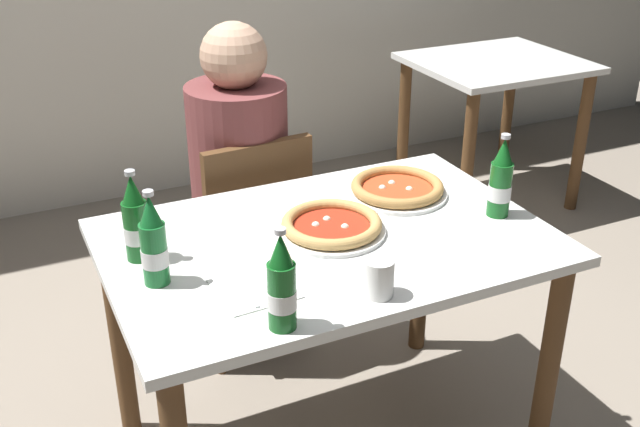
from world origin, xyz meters
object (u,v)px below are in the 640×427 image
at_px(pizza_margherita_near, 397,189).
at_px(pizza_marinara_far, 332,226).
at_px(beer_bottle_right, 282,287).
at_px(paper_cup, 379,278).
at_px(chair_behind_table, 248,232).
at_px(beer_bottle_left, 501,182).
at_px(napkin_with_cutlery, 255,289).
at_px(beer_bottle_center, 136,222).
at_px(dining_table_background, 494,91).
at_px(beer_bottle_extra, 154,245).
at_px(dining_table_main, 328,273).
at_px(diner_seated, 241,200).

bearing_deg(pizza_margherita_near, pizza_marinara_far, -154.44).
bearing_deg(beer_bottle_right, paper_cup, 5.43).
relative_size(chair_behind_table, paper_cup, 8.95).
relative_size(beer_bottle_left, napkin_with_cutlery, 1.31).
xyz_separation_m(beer_bottle_center, paper_cup, (0.47, -0.42, -0.06)).
xyz_separation_m(dining_table_background, napkin_with_cutlery, (-1.83, -1.48, 0.16)).
xyz_separation_m(pizza_margherita_near, beer_bottle_right, (-0.59, -0.50, 0.08)).
relative_size(dining_table_background, beer_bottle_extra, 3.24).
relative_size(chair_behind_table, beer_bottle_extra, 3.44).
bearing_deg(beer_bottle_extra, beer_bottle_center, 94.84).
bearing_deg(dining_table_main, beer_bottle_left, -9.30).
height_order(pizza_marinara_far, napkin_with_cutlery, pizza_marinara_far).
bearing_deg(dining_table_main, diner_seated, 91.84).
bearing_deg(beer_bottle_center, beer_bottle_extra, -85.16).
bearing_deg(beer_bottle_left, beer_bottle_extra, 177.17).
xyz_separation_m(dining_table_background, beer_bottle_extra, (-2.04, -1.35, 0.26)).
bearing_deg(chair_behind_table, pizza_marinara_far, 90.27).
bearing_deg(dining_table_background, beer_bottle_center, -149.40).
relative_size(diner_seated, dining_table_background, 1.51).
xyz_separation_m(dining_table_main, napkin_with_cutlery, (-0.28, -0.17, 0.12)).
height_order(beer_bottle_left, beer_bottle_center, same).
distance_m(chair_behind_table, beer_bottle_left, 0.94).
relative_size(dining_table_main, dining_table_background, 1.50).
xyz_separation_m(pizza_marinara_far, beer_bottle_center, (-0.51, 0.08, 0.08)).
relative_size(diner_seated, pizza_marinara_far, 4.03).
bearing_deg(beer_bottle_extra, chair_behind_table, 54.27).
bearing_deg(beer_bottle_extra, dining_table_background, 33.52).
xyz_separation_m(beer_bottle_center, beer_bottle_right, (0.22, -0.44, 0.00)).
bearing_deg(napkin_with_cutlery, beer_bottle_right, -89.64).
bearing_deg(chair_behind_table, beer_bottle_right, 71.35).
bearing_deg(paper_cup, beer_bottle_right, -174.57).
xyz_separation_m(chair_behind_table, beer_bottle_left, (0.52, -0.69, 0.37)).
bearing_deg(pizza_margherita_near, diner_seated, 123.54).
height_order(pizza_margherita_near, beer_bottle_left, beer_bottle_left).
relative_size(beer_bottle_center, beer_bottle_extra, 1.00).
height_order(beer_bottle_left, beer_bottle_extra, same).
bearing_deg(diner_seated, pizza_marinara_far, -86.20).
bearing_deg(pizza_margherita_near, beer_bottle_extra, -166.29).
distance_m(chair_behind_table, pizza_margherita_near, 0.63).
bearing_deg(beer_bottle_extra, diner_seated, 56.53).
xyz_separation_m(dining_table_background, beer_bottle_center, (-2.05, -1.21, 0.26)).
height_order(pizza_marinara_far, paper_cup, paper_cup).
relative_size(diner_seated, pizza_margherita_near, 3.96).
height_order(chair_behind_table, beer_bottle_center, beer_bottle_center).
xyz_separation_m(beer_bottle_left, napkin_with_cutlery, (-0.78, -0.08, -0.10)).
distance_m(dining_table_main, pizza_marinara_far, 0.14).
relative_size(dining_table_background, beer_bottle_left, 3.24).
bearing_deg(chair_behind_table, dining_table_main, 88.15).
distance_m(pizza_marinara_far, beer_bottle_center, 0.53).
distance_m(chair_behind_table, napkin_with_cutlery, 0.86).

